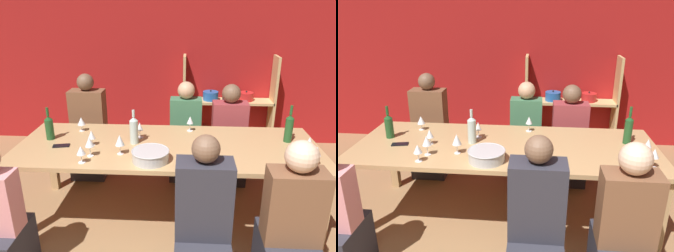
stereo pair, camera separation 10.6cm
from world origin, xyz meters
TOP-DOWN VIEW (x-y plane):
  - wall_back_red at (0.00, 3.83)m, footprint 8.80×0.06m
  - shelf_unit at (0.53, 3.63)m, footprint 1.30×0.30m
  - dining_table at (-0.20, 1.84)m, footprint 2.81×1.04m
  - mixing_bowl at (-0.32, 1.50)m, footprint 0.32×0.32m
  - wine_bottle_green at (-1.34, 1.91)m, footprint 0.08×0.08m
  - wine_bottle_dark at (0.94, 1.98)m, footprint 0.08×0.08m
  - wine_bottle_amber at (-0.51, 1.86)m, footprint 0.08×0.08m
  - wine_glass_red_a at (1.03, 1.50)m, footprint 0.07×0.07m
  - wine_glass_empty_a at (-1.10, 2.14)m, footprint 0.08×0.08m
  - wine_glass_empty_b at (-0.60, 1.61)m, footprint 0.08×0.08m
  - wine_glass_white_a at (-0.85, 1.56)m, footprint 0.08×0.08m
  - wine_glass_red_b at (-0.90, 1.79)m, footprint 0.07×0.07m
  - wine_glass_white_b at (1.04, 1.70)m, footprint 0.07×0.07m
  - wine_glass_red_c at (-0.88, 1.43)m, footprint 0.07×0.07m
  - wine_glass_white_c at (-0.48, 2.00)m, footprint 0.07×0.07m
  - wine_glass_empty_c at (0.01, 2.21)m, footprint 0.07×0.07m
  - cell_phone at (-1.18, 1.74)m, footprint 0.16×0.10m
  - person_near_a at (-1.41, 0.99)m, footprint 0.35×0.44m
  - person_far_a at (0.48, 2.65)m, footprint 0.40×0.50m
  - person_near_b at (0.11, 1.02)m, footprint 0.40×0.50m
  - person_far_b at (-1.20, 2.69)m, footprint 0.41×0.51m
  - person_near_c at (0.72, 0.98)m, footprint 0.39×0.48m
  - person_far_c at (-0.03, 2.69)m, footprint 0.37×0.46m

SIDE VIEW (x-z plane):
  - person_near_a at x=-1.41m, z-range -0.14..0.98m
  - person_far_a at x=0.48m, z-range -0.16..1.02m
  - person_far_c at x=-0.03m, z-range -0.15..1.03m
  - person_near_b at x=0.11m, z-range -0.16..1.05m
  - person_near_c at x=0.72m, z-range -0.16..1.05m
  - shelf_unit at x=0.53m, z-range -0.21..1.13m
  - person_far_b at x=-1.20m, z-range -0.17..1.09m
  - dining_table at x=-0.20m, z-range 0.31..1.09m
  - cell_phone at x=-1.18m, z-range 0.78..0.79m
  - mixing_bowl at x=-0.32m, z-range 0.78..0.88m
  - wine_glass_red_b at x=-0.90m, z-range 0.80..0.95m
  - wine_glass_empty_a at x=-1.10m, z-range 0.81..0.96m
  - wine_glass_red_c at x=-0.88m, z-range 0.81..0.96m
  - wine_glass_white_c at x=-0.48m, z-range 0.81..0.97m
  - wine_glass_empty_c at x=0.01m, z-range 0.81..0.97m
  - wine_glass_white_b at x=1.04m, z-range 0.81..0.98m
  - wine_glass_red_a at x=1.03m, z-range 0.81..0.98m
  - wine_bottle_green at x=-1.34m, z-range 0.74..1.06m
  - wine_glass_white_a at x=-0.85m, z-range 0.82..0.99m
  - wine_glass_empty_b at x=-0.60m, z-range 0.82..1.00m
  - wine_bottle_amber at x=-0.51m, z-range 0.75..1.08m
  - wine_bottle_dark at x=0.94m, z-range 0.74..1.10m
  - wall_back_red at x=0.00m, z-range 0.00..2.70m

